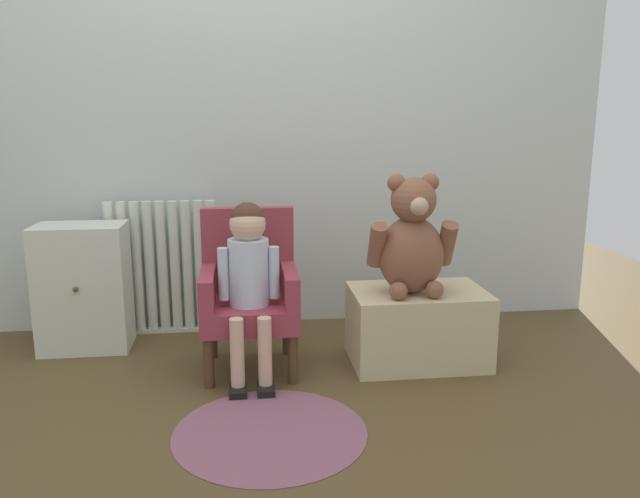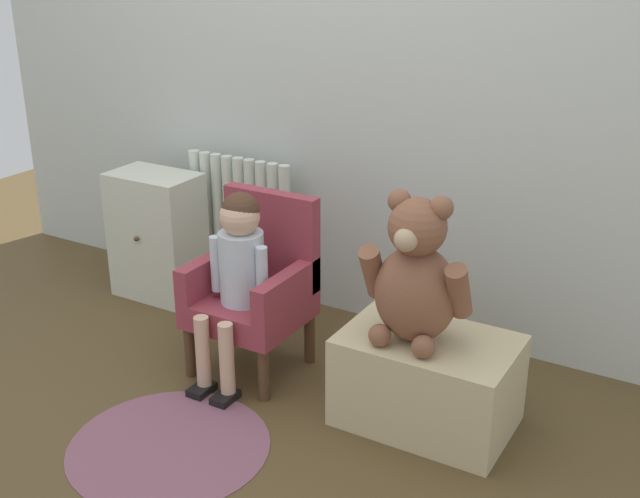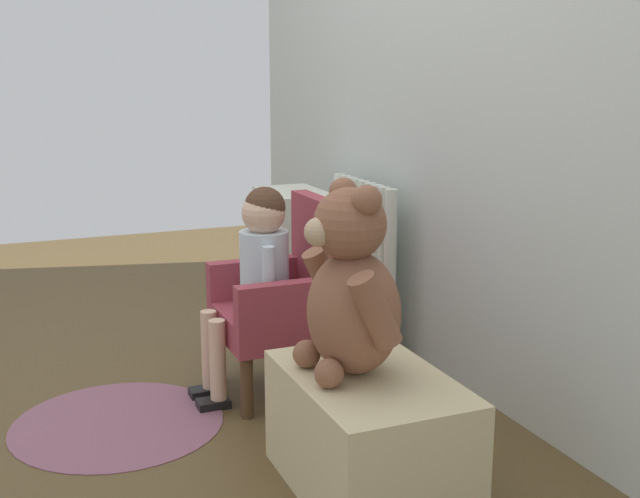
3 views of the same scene
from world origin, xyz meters
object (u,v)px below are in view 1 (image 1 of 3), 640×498
child_armchair (249,291)px  large_teddy_bear (412,242)px  child_figure (249,265)px  floor_rug (270,432)px  low_bench (417,326)px  radiator (163,268)px  small_dresser (84,287)px

child_armchair → large_teddy_bear: large_teddy_bear is taller
child_figure → large_teddy_bear: 0.71m
child_armchair → floor_rug: 0.71m
low_bench → large_teddy_bear: large_teddy_bear is taller
child_armchair → child_figure: child_figure is taller
low_bench → large_teddy_bear: 0.40m
radiator → floor_rug: (0.49, -1.12, -0.33)m
radiator → small_dresser: radiator is taller
low_bench → large_teddy_bear: (-0.05, -0.03, 0.40)m
small_dresser → floor_rug: bearing=-48.4°
small_dresser → child_armchair: (0.77, -0.31, 0.05)m
radiator → floor_rug: size_ratio=0.99×
small_dresser → child_armchair: 0.84m
radiator → child_figure: child_figure is taller
small_dresser → low_bench: small_dresser is taller
large_teddy_bear → child_figure: bearing=-177.2°
child_figure → floor_rug: bearing=-83.6°
radiator → large_teddy_bear: (1.13, -0.57, 0.23)m
low_bench → floor_rug: size_ratio=0.86×
child_figure → low_bench: (0.75, 0.07, -0.32)m
floor_rug → child_armchair: bearing=95.3°
small_dresser → floor_rug: small_dresser is taller
child_figure → child_armchair: bearing=90.0°
large_teddy_bear → low_bench: bearing=35.6°
child_armchair → floor_rug: child_armchair is taller
child_armchair → floor_rug: size_ratio=1.01×
radiator → child_armchair: child_armchair is taller
radiator → child_figure: bearing=-54.9°
small_dresser → child_figure: child_figure is taller
small_dresser → low_bench: (1.52, -0.36, -0.13)m
radiator → large_teddy_bear: large_teddy_bear is taller
child_armchair → low_bench: bearing=-3.3°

